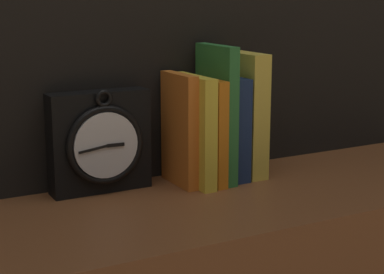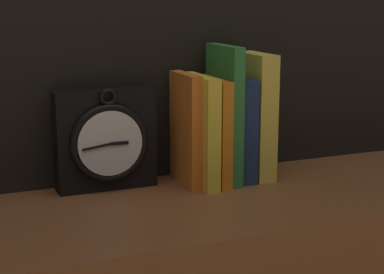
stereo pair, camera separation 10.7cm
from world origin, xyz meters
TOP-DOWN VIEW (x-y plane):
  - clock at (-0.11, 0.14)m, footprint 0.18×0.06m
  - book_slot0_orange at (0.03, 0.11)m, footprint 0.02×0.11m
  - book_slot1_yellow at (0.06, 0.10)m, footprint 0.03×0.13m
  - book_slot2_orange at (0.09, 0.10)m, footprint 0.02×0.13m
  - book_slot3_green at (0.11, 0.10)m, footprint 0.02×0.13m
  - book_slot4_navy at (0.14, 0.11)m, footprint 0.03×0.12m
  - book_slot5_yellow at (0.18, 0.11)m, footprint 0.04×0.11m

SIDE VIEW (x-z plane):
  - clock at x=-0.11m, z-range 0.76..0.95m
  - book_slot4_navy at x=0.14m, z-range 0.77..0.96m
  - book_slot2_orange at x=0.09m, z-range 0.77..0.97m
  - book_slot1_yellow at x=0.06m, z-range 0.77..0.97m
  - book_slot0_orange at x=0.03m, z-range 0.77..0.98m
  - book_slot5_yellow at x=0.18m, z-range 0.77..1.01m
  - book_slot3_green at x=0.11m, z-range 0.77..1.03m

